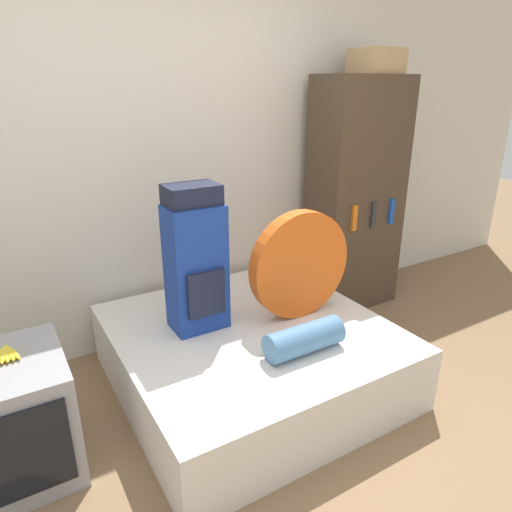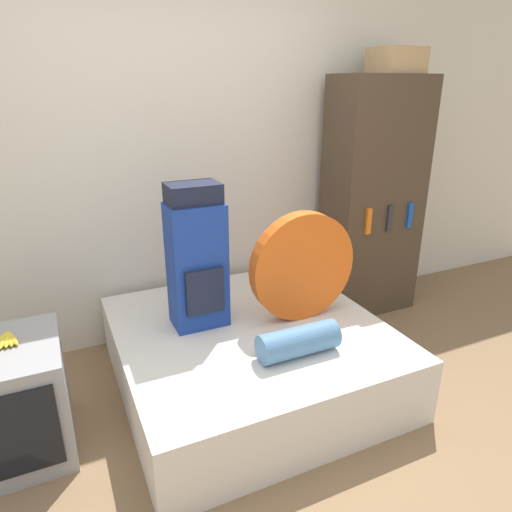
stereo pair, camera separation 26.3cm
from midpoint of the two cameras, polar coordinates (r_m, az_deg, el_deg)
name	(u,v)px [view 1 (the left image)]	position (r m, az deg, el deg)	size (l,w,h in m)	color
ground_plane	(286,478)	(2.44, 0.30, -26.10)	(16.00, 16.00, 0.00)	#846647
wall_back	(152,161)	(3.21, -15.21, 11.41)	(8.00, 0.05, 2.60)	silver
bed	(250,354)	(2.91, -3.35, -12.23)	(1.55, 1.57, 0.40)	silver
backpack	(196,261)	(2.68, -10.34, -0.69)	(0.32, 0.26, 0.87)	navy
tent_bag	(300,265)	(2.80, 2.82, -1.13)	(0.68, 0.09, 0.68)	#E05B19
sleeping_roll	(304,339)	(2.52, 3.04, -10.39)	(0.45, 0.16, 0.16)	teal
television	(17,417)	(2.61, -30.42, -17.09)	(0.49, 0.60, 0.60)	#939399
banana_bunch	(6,354)	(2.50, -31.50, -10.44)	(0.13, 0.17, 0.03)	yellow
bookshelf	(355,197)	(3.77, 10.38, 7.23)	(0.74, 0.43, 1.85)	#473828
cardboard_box	(376,61)	(3.72, 12.68, 22.68)	(0.33, 0.30, 0.18)	tan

